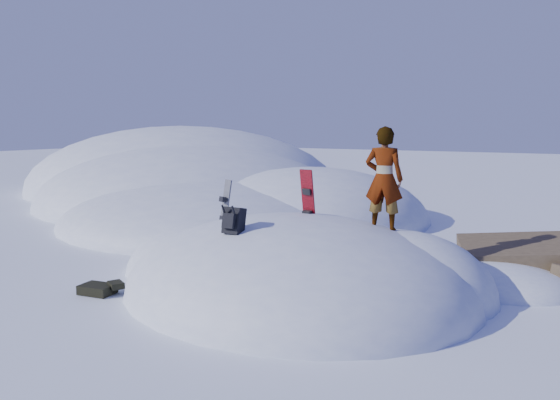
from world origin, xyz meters
The scene contains 9 objects.
ground centered at (0.00, 0.00, 0.00)m, with size 120.00×120.00×0.00m, color white.
snow_mound centered at (-0.17, 0.24, 0.00)m, with size 8.00×6.00×3.00m.
snow_ridge centered at (-10.43, 9.85, 0.00)m, with size 21.50×18.50×6.40m.
rock_outcrop centered at (3.72, 3.01, 0.01)m, with size 4.68×4.41×1.68m.
snowboard_red centered at (-0.06, 0.60, 1.64)m, with size 0.30×0.28×1.48m.
snowboard_dark centered at (-1.72, 0.03, 1.46)m, with size 0.33×0.33×1.33m.
backpack centered at (-0.61, -1.22, 1.55)m, with size 0.34×0.39×0.56m.
gear_pile centered at (-3.21, -1.98, 0.11)m, with size 0.85×0.65×0.23m.
person centered at (1.43, 0.80, 2.22)m, with size 0.72×0.47×1.97m, color slate.
Camera 1 is at (4.87, -9.01, 3.22)m, focal length 35.00 mm.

